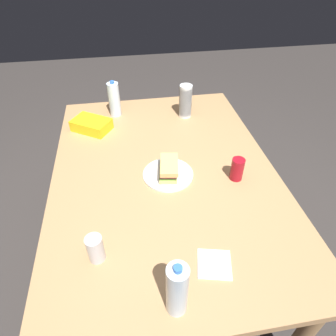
# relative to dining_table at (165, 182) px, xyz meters

# --- Properties ---
(ground_plane) EXTENTS (8.00, 8.00, 0.00)m
(ground_plane) POSITION_rel_dining_table_xyz_m (0.00, 0.00, -0.69)
(ground_plane) COLOR #383330
(dining_table) EXTENTS (1.69, 1.18, 0.77)m
(dining_table) POSITION_rel_dining_table_xyz_m (0.00, 0.00, 0.00)
(dining_table) COLOR tan
(dining_table) RESTS_ON ground_plane
(paper_plate) EXTENTS (0.26, 0.26, 0.01)m
(paper_plate) POSITION_rel_dining_table_xyz_m (0.04, 0.01, 0.08)
(paper_plate) COLOR white
(paper_plate) RESTS_ON dining_table
(sandwich) EXTENTS (0.20, 0.12, 0.08)m
(sandwich) POSITION_rel_dining_table_xyz_m (0.04, 0.01, 0.13)
(sandwich) COLOR #DBB26B
(sandwich) RESTS_ON paper_plate
(soda_can_red) EXTENTS (0.07, 0.07, 0.12)m
(soda_can_red) POSITION_rel_dining_table_xyz_m (0.12, 0.36, 0.14)
(soda_can_red) COLOR maroon
(soda_can_red) RESTS_ON dining_table
(chip_bag) EXTENTS (0.25, 0.27, 0.07)m
(chip_bag) POSITION_rel_dining_table_xyz_m (-0.48, -0.39, 0.11)
(chip_bag) COLOR yellow
(chip_bag) RESTS_ON dining_table
(water_bottle_tall) EXTENTS (0.07, 0.07, 0.25)m
(water_bottle_tall) POSITION_rel_dining_table_xyz_m (0.72, -0.07, 0.20)
(water_bottle_tall) COLOR silver
(water_bottle_tall) RESTS_ON dining_table
(plastic_cup_stack) EXTENTS (0.08, 0.08, 0.22)m
(plastic_cup_stack) POSITION_rel_dining_table_xyz_m (-0.55, 0.23, 0.19)
(plastic_cup_stack) COLOR silver
(plastic_cup_stack) RESTS_ON dining_table
(water_bottle_spare) EXTENTS (0.08, 0.08, 0.24)m
(water_bottle_spare) POSITION_rel_dining_table_xyz_m (-0.65, -0.24, 0.19)
(water_bottle_spare) COLOR silver
(water_bottle_spare) RESTS_ON dining_table
(soda_can_silver) EXTENTS (0.07, 0.07, 0.12)m
(soda_can_silver) POSITION_rel_dining_table_xyz_m (0.48, -0.34, 0.14)
(soda_can_silver) COLOR silver
(soda_can_silver) RESTS_ON dining_table
(paper_napkin) EXTENTS (0.16, 0.16, 0.01)m
(paper_napkin) POSITION_rel_dining_table_xyz_m (0.59, 0.11, 0.08)
(paper_napkin) COLOR white
(paper_napkin) RESTS_ON dining_table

